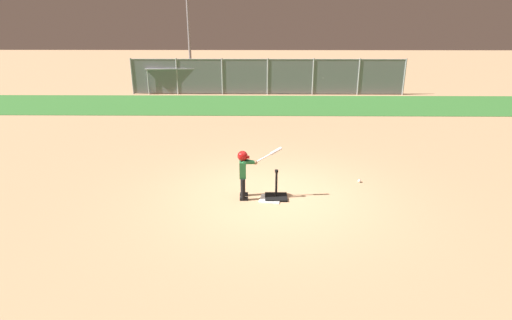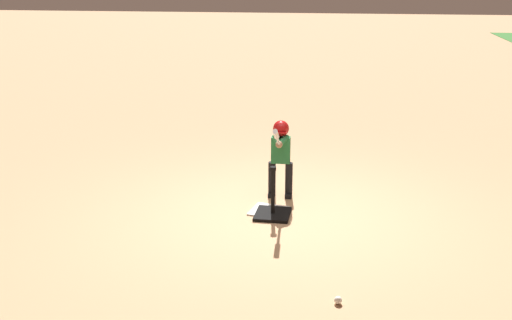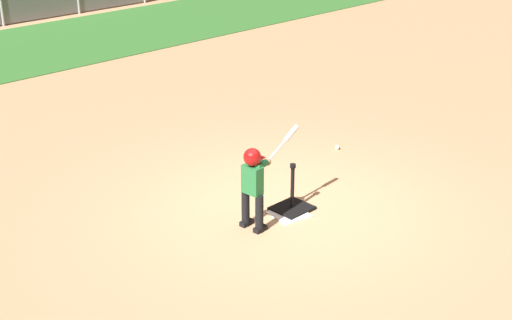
% 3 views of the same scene
% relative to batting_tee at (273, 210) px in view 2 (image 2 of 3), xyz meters
% --- Properties ---
extents(ground_plane, '(90.00, 90.00, 0.00)m').
position_rel_batting_tee_xyz_m(ground_plane, '(-0.00, 0.10, -0.08)').
color(ground_plane, tan).
extents(home_plate, '(0.51, 0.51, 0.02)m').
position_rel_batting_tee_xyz_m(home_plate, '(-0.13, -0.07, -0.07)').
color(home_plate, white).
rests_on(home_plate, ground_plane).
extents(batting_tee, '(0.48, 0.44, 0.65)m').
position_rel_batting_tee_xyz_m(batting_tee, '(0.00, 0.00, 0.00)').
color(batting_tee, black).
rests_on(batting_tee, ground_plane).
extents(batter_child, '(0.95, 0.34, 1.16)m').
position_rel_batting_tee_xyz_m(batter_child, '(-0.69, -0.00, 0.60)').
color(batter_child, black).
rests_on(batter_child, ground_plane).
extents(baseball, '(0.07, 0.07, 0.07)m').
position_rel_batting_tee_xyz_m(baseball, '(2.02, 0.91, -0.04)').
color(baseball, white).
rests_on(baseball, ground_plane).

